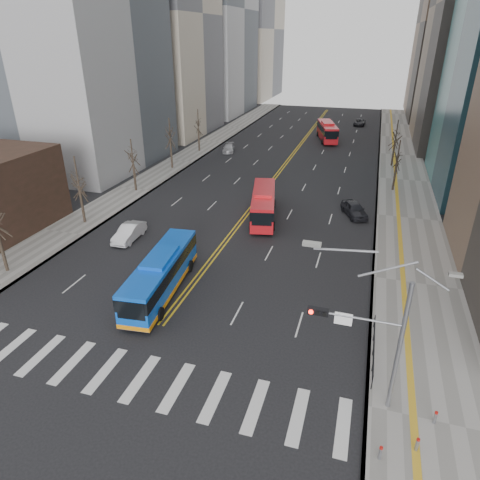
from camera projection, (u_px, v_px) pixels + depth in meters
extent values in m
plane|color=black|center=(123.00, 374.00, 25.68)|extent=(220.00, 220.00, 0.00)
cube|color=gray|center=(403.00, 180.00, 59.79)|extent=(7.00, 130.00, 0.15)
cube|color=gray|center=(180.00, 161.00, 68.77)|extent=(5.00, 130.00, 0.15)
cube|color=silver|center=(11.00, 348.00, 27.86)|extent=(0.70, 4.00, 0.01)
cube|color=silver|center=(41.00, 355.00, 27.23)|extent=(0.70, 4.00, 0.01)
cube|color=silver|center=(73.00, 362.00, 26.61)|extent=(0.70, 4.00, 0.01)
cube|color=silver|center=(106.00, 370.00, 25.99)|extent=(0.70, 4.00, 0.01)
cube|color=silver|center=(140.00, 378.00, 25.36)|extent=(0.70, 4.00, 0.01)
cube|color=silver|center=(177.00, 387.00, 24.74)|extent=(0.70, 4.00, 0.01)
cube|color=silver|center=(215.00, 396.00, 24.11)|extent=(0.70, 4.00, 0.01)
cube|color=silver|center=(256.00, 406.00, 23.49)|extent=(0.70, 4.00, 0.01)
cube|color=silver|center=(298.00, 416.00, 22.86)|extent=(0.70, 4.00, 0.01)
cube|color=silver|center=(343.00, 427.00, 22.24)|extent=(0.70, 4.00, 0.01)
cube|color=gold|center=(292.00, 154.00, 73.11)|extent=(0.15, 100.00, 0.01)
cube|color=gold|center=(294.00, 154.00, 73.01)|extent=(0.15, 100.00, 0.01)
cube|color=#AEA08C|center=(149.00, 14.00, 81.19)|extent=(22.00, 22.00, 44.00)
cube|color=gray|center=(205.00, 9.00, 103.33)|extent=(20.00, 26.00, 48.00)
cube|color=#AEA08C|center=(246.00, 29.00, 132.37)|extent=(18.00, 30.00, 40.00)
cube|color=brown|center=(462.00, 22.00, 97.66)|extent=(18.00, 30.00, 42.00)
cylinder|color=gray|center=(399.00, 350.00, 21.65)|extent=(0.24, 0.24, 8.00)
cylinder|color=gray|center=(357.00, 318.00, 21.60)|extent=(4.50, 0.12, 0.12)
cube|color=black|center=(318.00, 311.00, 22.11)|extent=(1.10, 0.28, 0.38)
cylinder|color=#FF190C|center=(311.00, 312.00, 22.06)|extent=(0.24, 0.08, 0.24)
cylinder|color=black|center=(318.00, 313.00, 21.97)|extent=(0.24, 0.08, 0.24)
cylinder|color=black|center=(325.00, 314.00, 21.88)|extent=(0.24, 0.08, 0.24)
cube|color=white|center=(343.00, 319.00, 21.85)|extent=(0.90, 0.06, 0.70)
cube|color=#999993|center=(312.00, 244.00, 20.62)|extent=(0.90, 0.35, 0.18)
cube|color=black|center=(374.00, 342.00, 26.57)|extent=(0.04, 6.00, 0.04)
cylinder|color=black|center=(372.00, 382.00, 24.20)|extent=(0.06, 0.06, 1.00)
cylinder|color=black|center=(373.00, 365.00, 25.49)|extent=(0.06, 0.06, 1.00)
cylinder|color=black|center=(373.00, 349.00, 26.79)|extent=(0.06, 0.06, 1.00)
cylinder|color=black|center=(374.00, 334.00, 28.08)|extent=(0.06, 0.06, 1.00)
cylinder|color=black|center=(374.00, 321.00, 29.37)|extent=(0.06, 0.06, 1.00)
cylinder|color=gray|center=(380.00, 453.00, 20.26)|extent=(0.16, 0.16, 0.70)
cylinder|color=#B2140F|center=(381.00, 448.00, 20.09)|extent=(0.17, 0.17, 0.10)
cylinder|color=gray|center=(417.00, 445.00, 20.67)|extent=(0.16, 0.16, 0.70)
cylinder|color=#B2140F|center=(418.00, 440.00, 20.51)|extent=(0.17, 0.17, 0.10)
cylinder|color=gray|center=(435.00, 418.00, 22.13)|extent=(0.16, 0.16, 0.70)
cylinder|color=#B2140F|center=(436.00, 413.00, 21.97)|extent=(0.17, 0.17, 0.10)
cylinder|color=black|center=(3.00, 252.00, 35.98)|extent=(0.28, 0.28, 3.75)
cylinder|color=black|center=(82.00, 206.00, 45.43)|extent=(0.28, 0.28, 3.90)
cylinder|color=black|center=(135.00, 178.00, 54.97)|extent=(0.28, 0.28, 3.60)
cylinder|color=black|center=(171.00, 156.00, 64.36)|extent=(0.28, 0.28, 4.00)
cylinder|color=black|center=(199.00, 141.00, 73.88)|extent=(0.28, 0.28, 3.80)
cylinder|color=black|center=(394.00, 178.00, 55.16)|extent=(0.28, 0.28, 3.50)
cylinder|color=black|center=(393.00, 154.00, 65.44)|extent=(0.28, 0.28, 3.75)
cube|color=blue|center=(161.00, 273.00, 33.23)|extent=(3.43, 11.31, 2.62)
cube|color=black|center=(161.00, 268.00, 33.00)|extent=(3.49, 11.34, 0.95)
cube|color=blue|center=(160.00, 258.00, 32.62)|extent=(2.24, 4.06, 0.40)
cube|color=orange|center=(162.00, 286.00, 33.71)|extent=(3.49, 11.34, 0.35)
cylinder|color=black|center=(130.00, 310.00, 30.79)|extent=(0.40, 1.03, 1.00)
cylinder|color=black|center=(160.00, 314.00, 30.38)|extent=(0.40, 1.03, 1.00)
cylinder|color=black|center=(164.00, 263.00, 37.09)|extent=(0.40, 1.03, 1.00)
cylinder|color=black|center=(190.00, 266.00, 36.68)|extent=(0.40, 1.03, 1.00)
cube|color=red|center=(263.00, 204.00, 46.87)|extent=(4.49, 10.57, 2.65)
cube|color=black|center=(263.00, 199.00, 46.64)|extent=(4.55, 10.60, 0.96)
cube|color=red|center=(264.00, 192.00, 46.25)|extent=(2.60, 3.92, 0.40)
cylinder|color=black|center=(251.00, 225.00, 44.50)|extent=(0.51, 1.04, 1.00)
cylinder|color=black|center=(273.00, 226.00, 44.33)|extent=(0.51, 1.04, 1.00)
cylinder|color=black|center=(254.00, 203.00, 50.43)|extent=(0.51, 1.04, 1.00)
cylinder|color=black|center=(274.00, 204.00, 50.25)|extent=(0.51, 1.04, 1.00)
cube|color=red|center=(327.00, 131.00, 81.89)|extent=(5.20, 11.21, 2.83)
cube|color=black|center=(327.00, 128.00, 81.64)|extent=(5.27, 11.25, 1.02)
cube|color=red|center=(328.00, 123.00, 81.23)|extent=(2.90, 4.21, 0.40)
cylinder|color=black|center=(323.00, 142.00, 79.33)|extent=(0.55, 1.04, 1.00)
cylinder|color=black|center=(336.00, 142.00, 79.24)|extent=(0.55, 1.04, 1.00)
cylinder|color=black|center=(318.00, 134.00, 85.63)|extent=(0.55, 1.04, 1.00)
cylinder|color=black|center=(330.00, 134.00, 85.55)|extent=(0.55, 1.04, 1.00)
imported|color=silver|center=(129.00, 233.00, 42.26)|extent=(1.77, 4.68, 1.53)
imported|color=black|center=(354.00, 209.00, 47.83)|extent=(3.64, 5.01, 1.59)
imported|color=#A5A5AB|center=(229.00, 148.00, 74.16)|extent=(2.86, 4.81, 1.31)
imported|color=black|center=(360.00, 122.00, 95.90)|extent=(2.52, 5.03, 1.37)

